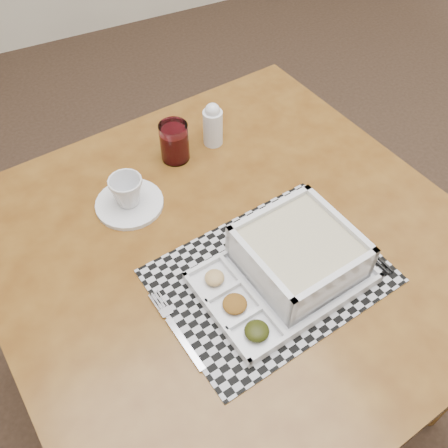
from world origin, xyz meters
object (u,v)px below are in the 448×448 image
at_px(dining_table, 233,262).
at_px(serving_tray, 294,260).
at_px(cup, 127,191).
at_px(juice_glass, 175,143).
at_px(creamer_bottle, 213,125).

distance_m(dining_table, serving_tray, 0.18).
xyz_separation_m(serving_tray, cup, (-0.23, 0.31, 0.00)).
relative_size(serving_tray, cup, 4.70).
bearing_deg(juice_glass, creamer_bottle, 5.61).
bearing_deg(dining_table, creamer_bottle, 72.18).
xyz_separation_m(juice_glass, creamer_bottle, (0.10, 0.01, 0.01)).
distance_m(serving_tray, creamer_bottle, 0.42).
bearing_deg(creamer_bottle, juice_glass, -174.39).
height_order(cup, juice_glass, juice_glass).
bearing_deg(dining_table, serving_tray, -60.43).
distance_m(serving_tray, juice_glass, 0.42).
height_order(dining_table, cup, cup).
height_order(serving_tray, cup, serving_tray).
height_order(dining_table, creamer_bottle, creamer_bottle).
relative_size(serving_tray, creamer_bottle, 3.02).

